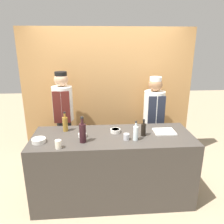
{
  "coord_description": "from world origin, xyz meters",
  "views": [
    {
      "loc": [
        -0.21,
        -2.69,
        2.15
      ],
      "look_at": [
        0.0,
        0.16,
        1.24
      ],
      "focal_mm": 35.0,
      "sensor_mm": 36.0,
      "label": 1
    }
  ],
  "objects_px": {
    "sauce_bowl_red": "(39,140)",
    "sauce_bowl_green": "(115,131)",
    "bottle_clear": "(136,133)",
    "bottle_vinegar": "(65,124)",
    "chef_left": "(64,118)",
    "chef_right": "(153,120)",
    "bottle_soy": "(143,129)",
    "cutting_board": "(164,132)",
    "cup_cream": "(58,144)",
    "cup_steel": "(126,137)",
    "bottle_wine": "(83,132)",
    "sauce_bowl_purple": "(82,135)"
  },
  "relations": [
    {
      "from": "bottle_soy",
      "to": "chef_left",
      "type": "relative_size",
      "value": 0.14
    },
    {
      "from": "sauce_bowl_red",
      "to": "bottle_vinegar",
      "type": "height_order",
      "value": "bottle_vinegar"
    },
    {
      "from": "chef_left",
      "to": "chef_right",
      "type": "height_order",
      "value": "chef_left"
    },
    {
      "from": "sauce_bowl_purple",
      "to": "chef_left",
      "type": "distance_m",
      "value": 0.85
    },
    {
      "from": "bottle_wine",
      "to": "bottle_clear",
      "type": "distance_m",
      "value": 0.67
    },
    {
      "from": "cutting_board",
      "to": "chef_right",
      "type": "distance_m",
      "value": 0.71
    },
    {
      "from": "sauce_bowl_purple",
      "to": "cutting_board",
      "type": "height_order",
      "value": "sauce_bowl_purple"
    },
    {
      "from": "cup_steel",
      "to": "cup_cream",
      "type": "xyz_separation_m",
      "value": [
        -0.83,
        -0.17,
        0.01
      ]
    },
    {
      "from": "bottle_soy",
      "to": "cup_cream",
      "type": "distance_m",
      "value": 1.11
    },
    {
      "from": "sauce_bowl_green",
      "to": "bottle_vinegar",
      "type": "height_order",
      "value": "bottle_vinegar"
    },
    {
      "from": "sauce_bowl_purple",
      "to": "sauce_bowl_green",
      "type": "bearing_deg",
      "value": 13.79
    },
    {
      "from": "bottle_vinegar",
      "to": "chef_right",
      "type": "relative_size",
      "value": 0.17
    },
    {
      "from": "sauce_bowl_green",
      "to": "chef_left",
      "type": "relative_size",
      "value": 0.08
    },
    {
      "from": "sauce_bowl_green",
      "to": "cup_cream",
      "type": "bearing_deg",
      "value": -149.32
    },
    {
      "from": "sauce_bowl_purple",
      "to": "cup_cream",
      "type": "relative_size",
      "value": 1.08
    },
    {
      "from": "sauce_bowl_red",
      "to": "sauce_bowl_green",
      "type": "xyz_separation_m",
      "value": [
        0.98,
        0.25,
        -0.0
      ]
    },
    {
      "from": "bottle_vinegar",
      "to": "sauce_bowl_green",
      "type": "bearing_deg",
      "value": -8.63
    },
    {
      "from": "bottle_clear",
      "to": "bottle_soy",
      "type": "xyz_separation_m",
      "value": [
        0.13,
        0.13,
        -0.01
      ]
    },
    {
      "from": "cup_steel",
      "to": "cup_cream",
      "type": "relative_size",
      "value": 0.8
    },
    {
      "from": "bottle_clear",
      "to": "sauce_bowl_red",
      "type": "bearing_deg",
      "value": 179.08
    },
    {
      "from": "sauce_bowl_green",
      "to": "cup_cream",
      "type": "relative_size",
      "value": 1.34
    },
    {
      "from": "sauce_bowl_green",
      "to": "cup_steel",
      "type": "xyz_separation_m",
      "value": [
        0.12,
        -0.25,
        0.01
      ]
    },
    {
      "from": "cup_steel",
      "to": "cutting_board",
      "type": "bearing_deg",
      "value": 20.02
    },
    {
      "from": "chef_right",
      "to": "cutting_board",
      "type": "bearing_deg",
      "value": -92.66
    },
    {
      "from": "bottle_wine",
      "to": "chef_left",
      "type": "distance_m",
      "value": 1.02
    },
    {
      "from": "bottle_soy",
      "to": "cup_cream",
      "type": "xyz_separation_m",
      "value": [
        -1.08,
        -0.29,
        -0.04
      ]
    },
    {
      "from": "sauce_bowl_red",
      "to": "chef_right",
      "type": "height_order",
      "value": "chef_right"
    },
    {
      "from": "bottle_wine",
      "to": "bottle_soy",
      "type": "height_order",
      "value": "bottle_wine"
    },
    {
      "from": "sauce_bowl_green",
      "to": "bottle_soy",
      "type": "xyz_separation_m",
      "value": [
        0.36,
        -0.14,
        0.06
      ]
    },
    {
      "from": "bottle_wine",
      "to": "chef_left",
      "type": "bearing_deg",
      "value": 111.26
    },
    {
      "from": "sauce_bowl_red",
      "to": "chef_right",
      "type": "distance_m",
      "value": 1.93
    },
    {
      "from": "cutting_board",
      "to": "chef_right",
      "type": "height_order",
      "value": "chef_right"
    },
    {
      "from": "bottle_clear",
      "to": "bottle_vinegar",
      "type": "relative_size",
      "value": 0.91
    },
    {
      "from": "chef_left",
      "to": "sauce_bowl_purple",
      "type": "bearing_deg",
      "value": -65.72
    },
    {
      "from": "bottle_clear",
      "to": "chef_left",
      "type": "relative_size",
      "value": 0.15
    },
    {
      "from": "cutting_board",
      "to": "bottle_soy",
      "type": "xyz_separation_m",
      "value": [
        -0.32,
        -0.09,
        0.08
      ]
    },
    {
      "from": "chef_left",
      "to": "chef_right",
      "type": "distance_m",
      "value": 1.51
    },
    {
      "from": "cutting_board",
      "to": "chef_left",
      "type": "bearing_deg",
      "value": 154.36
    },
    {
      "from": "bottle_soy",
      "to": "sauce_bowl_red",
      "type": "bearing_deg",
      "value": -175.38
    },
    {
      "from": "sauce_bowl_red",
      "to": "cutting_board",
      "type": "xyz_separation_m",
      "value": [
        1.66,
        0.2,
        -0.02
      ]
    },
    {
      "from": "sauce_bowl_red",
      "to": "bottle_vinegar",
      "type": "distance_m",
      "value": 0.46
    },
    {
      "from": "sauce_bowl_purple",
      "to": "cutting_board",
      "type": "bearing_deg",
      "value": 3.27
    },
    {
      "from": "bottle_soy",
      "to": "bottle_wine",
      "type": "bearing_deg",
      "value": -170.22
    },
    {
      "from": "chef_left",
      "to": "bottle_wine",
      "type": "bearing_deg",
      "value": -68.74
    },
    {
      "from": "cup_cream",
      "to": "chef_left",
      "type": "relative_size",
      "value": 0.06
    },
    {
      "from": "bottle_clear",
      "to": "chef_left",
      "type": "height_order",
      "value": "chef_left"
    },
    {
      "from": "bottle_vinegar",
      "to": "chef_right",
      "type": "height_order",
      "value": "chef_right"
    },
    {
      "from": "sauce_bowl_red",
      "to": "sauce_bowl_green",
      "type": "bearing_deg",
      "value": 14.03
    },
    {
      "from": "sauce_bowl_red",
      "to": "bottle_clear",
      "type": "relative_size",
      "value": 0.66
    },
    {
      "from": "bottle_vinegar",
      "to": "bottle_soy",
      "type": "relative_size",
      "value": 1.21
    }
  ]
}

